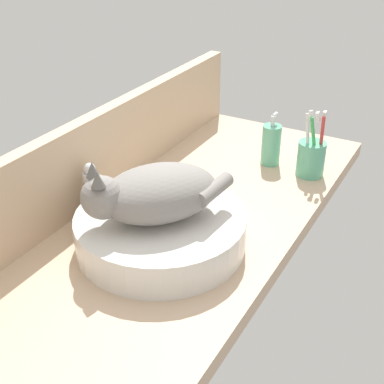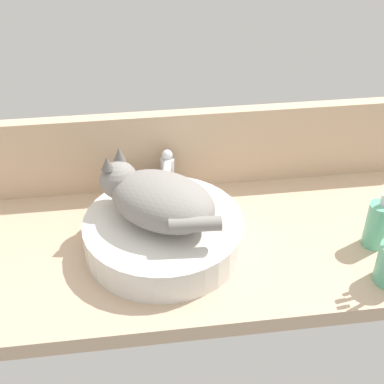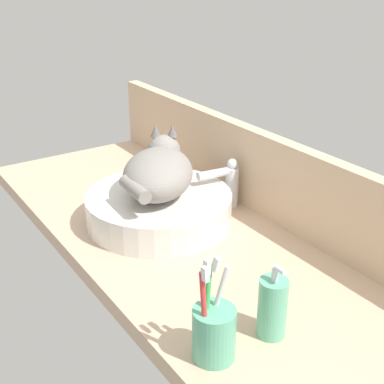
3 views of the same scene
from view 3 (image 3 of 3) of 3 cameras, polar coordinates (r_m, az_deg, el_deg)
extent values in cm
cube|color=tan|center=(132.50, -1.38, -5.04)|extent=(135.74, 52.29, 4.00)
cube|color=#CCAD8C|center=(140.14, 6.99, 2.28)|extent=(135.74, 3.60, 21.49)
cylinder|color=silver|center=(134.87, -3.54, -1.71)|extent=(36.67, 36.67, 7.69)
ellipsoid|color=gray|center=(131.01, -3.64, 1.96)|extent=(30.16, 28.83, 11.00)
sphere|color=gray|center=(141.42, -3.01, 4.36)|extent=(8.80, 8.80, 8.80)
cone|color=#635F5B|center=(140.89, -3.90, 6.58)|extent=(2.80, 2.80, 3.20)
cone|color=#635F5B|center=(140.34, -2.11, 6.55)|extent=(2.80, 2.80, 3.20)
cylinder|color=gray|center=(121.79, -6.11, 0.31)|extent=(11.19, 3.94, 3.20)
cylinder|color=silver|center=(142.53, 4.24, 0.50)|extent=(3.60, 3.60, 11.00)
cylinder|color=silver|center=(138.34, 2.50, 1.99)|extent=(3.59, 10.21, 2.20)
sphere|color=silver|center=(139.94, 4.33, 3.01)|extent=(2.80, 2.80, 2.80)
cylinder|color=#60B793|center=(97.34, 8.57, -12.12)|extent=(5.26, 5.26, 11.44)
cylinder|color=silver|center=(93.30, 8.84, -8.60)|extent=(1.20, 1.20, 2.80)
cylinder|color=silver|center=(91.82, 9.40, -8.20)|extent=(2.20, 1.00, 1.00)
cylinder|color=#5BB28E|center=(92.42, 2.36, -14.85)|extent=(7.43, 7.43, 9.54)
cylinder|color=white|center=(91.04, 2.50, -12.26)|extent=(3.33, 3.65, 16.87)
cube|color=white|center=(86.22, 2.61, -7.73)|extent=(1.55, 1.18, 2.65)
cylinder|color=#D13838|center=(88.74, 1.35, -13.35)|extent=(2.57, 1.06, 17.01)
cube|color=white|center=(83.79, 1.41, -8.76)|extent=(1.43, 0.82, 2.51)
cylinder|color=green|center=(90.20, 1.53, -12.64)|extent=(2.88, 3.60, 16.91)
cube|color=white|center=(85.33, 1.59, -8.09)|extent=(1.49, 1.17, 2.62)
camera|label=1|loc=(1.85, -34.29, 22.15)|focal=50.00mm
camera|label=2|loc=(1.18, -57.20, 24.35)|focal=50.00mm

